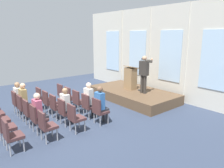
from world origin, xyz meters
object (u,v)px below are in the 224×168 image
at_px(audience_r0_c3, 90,99).
at_px(audience_r2_c1, 25,100).
at_px(chair_r0_c3, 88,105).
at_px(chair_r0_c0, 63,93).
at_px(chair_r3_c4, 11,134).
at_px(chair_r0_c4, 99,110).
at_px(audience_r1_c3, 67,104).
at_px(chair_r2_c2, 30,111).
at_px(chair_r0_c2, 79,100).
at_px(speaker, 144,72).
at_px(audience_r2_c3, 39,111).
at_px(chair_r1_c0, 42,97).
at_px(chair_r1_c1, 48,101).
at_px(chair_r2_c3, 37,117).
at_px(chair_r1_c2, 56,105).
at_px(audience_r2_c0, 19,96).
at_px(mic_stand, 141,84).
at_px(chair_r1_c3, 65,110).
at_px(audience_r0_c4, 101,103).
at_px(chair_r2_c0, 17,101).
at_px(chair_r2_c4, 46,124).
at_px(chair_r3_c3, 4,125).
at_px(chair_r1_c4, 75,116).
at_px(chair_r2_c1, 23,106).
at_px(chair_r0_c1, 70,96).

bearing_deg(audience_r0_c3, audience_r2_c1, -125.91).
bearing_deg(chair_r0_c3, chair_r0_c0, 180.00).
bearing_deg(chair_r3_c4, chair_r0_c4, 90.00).
bearing_deg(audience_r1_c3, chair_r2_c2, -123.71).
distance_m(chair_r0_c4, audience_r1_c3, 1.13).
height_order(chair_r0_c2, chair_r2_c2, same).
relative_size(speaker, chair_r0_c0, 1.81).
bearing_deg(audience_r2_c3, chair_r1_c0, 157.20).
bearing_deg(speaker, chair_r1_c1, -109.29).
height_order(chair_r2_c2, chair_r2_c3, same).
relative_size(audience_r0_c3, chair_r1_c2, 1.45).
xyz_separation_m(chair_r1_c2, audience_r2_c0, (-1.38, -0.87, 0.18)).
height_order(chair_r0_c0, chair_r0_c2, same).
xyz_separation_m(mic_stand, chair_r0_c3, (0.36, -3.24, -0.25)).
bearing_deg(chair_r1_c3, audience_r0_c4, 56.24).
relative_size(chair_r0_c0, chair_r1_c3, 1.00).
xyz_separation_m(speaker, chair_r2_c3, (-0.01, -4.90, -0.90)).
distance_m(audience_r0_c4, chair_r2_c3, 2.11).
bearing_deg(chair_r3_c4, chair_r2_c0, 160.96).
distance_m(audience_r2_c3, chair_r2_c4, 0.72).
relative_size(chair_r1_c1, chair_r3_c3, 1.00).
relative_size(chair_r0_c0, chair_r0_c3, 1.00).
distance_m(audience_r2_c0, chair_r2_c4, 2.76).
height_order(speaker, chair_r1_c4, speaker).
bearing_deg(audience_r0_c3, chair_r2_c0, -136.21).
relative_size(audience_r0_c3, audience_r0_c4, 1.00).
height_order(chair_r0_c3, chair_r1_c0, same).
bearing_deg(chair_r1_c4, chair_r2_c4, -90.00).
relative_size(chair_r0_c0, chair_r2_c0, 1.00).
distance_m(audience_r1_c3, chair_r2_c3, 1.05).
xyz_separation_m(speaker, chair_r2_c2, (-0.69, -4.90, -0.90)).
height_order(chair_r0_c3, chair_r0_c4, same).
bearing_deg(audience_r2_c1, chair_r3_c4, -26.48).
distance_m(chair_r0_c3, chair_r3_c4, 2.93).
distance_m(chair_r1_c0, chair_r2_c3, 2.27).
bearing_deg(audience_r2_c1, chair_r0_c4, 41.42).
relative_size(chair_r2_c0, chair_r2_c1, 1.00).
bearing_deg(audience_r1_c3, chair_r0_c3, 90.00).
distance_m(chair_r0_c4, chair_r1_c4, 0.95).
distance_m(chair_r0_c4, chair_r2_c1, 2.81).
bearing_deg(mic_stand, chair_r0_c3, -83.65).
xyz_separation_m(chair_r1_c2, chair_r3_c3, (0.69, -1.90, 0.00)).
height_order(chair_r0_c3, chair_r1_c2, same).
bearing_deg(chair_r2_c0, chair_r2_c4, 0.00).
height_order(chair_r0_c1, audience_r2_c0, audience_r2_c0).
distance_m(chair_r1_c4, audience_r2_c1, 2.25).
bearing_deg(chair_r2_c4, chair_r2_c3, 180.00).
bearing_deg(audience_r0_c4, chair_r3_c4, -90.00).
height_order(speaker, chair_r1_c1, speaker).
bearing_deg(chair_r2_c0, audience_r2_c1, 6.51).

